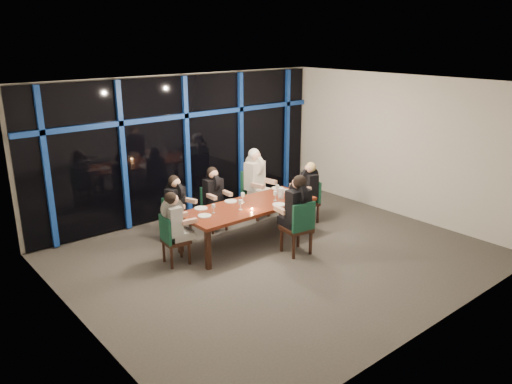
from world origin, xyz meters
TOP-DOWN VIEW (x-y plane):
  - room at (0.00, 0.00)m, footprint 7.04×7.00m
  - window_wall at (0.01, 2.93)m, footprint 6.86×0.43m
  - dining_table at (0.00, 0.80)m, footprint 2.60×1.00m
  - chair_far_left at (-1.01, 1.80)m, footprint 0.52×0.52m
  - chair_far_mid at (-0.13, 1.81)m, footprint 0.42×0.42m
  - chair_far_right at (0.97, 1.86)m, footprint 0.56×0.56m
  - chair_end_left at (-1.60, 0.91)m, footprint 0.45×0.45m
  - chair_end_right at (1.70, 0.86)m, footprint 0.49×0.49m
  - chair_near_mid at (0.33, -0.20)m, footprint 0.53×0.53m
  - diner_far_left at (-0.98, 1.73)m, footprint 0.53×0.60m
  - diner_far_mid at (-0.13, 1.74)m, footprint 0.45×0.55m
  - diner_far_right at (0.99, 1.78)m, footprint 0.56×0.68m
  - diner_end_left at (-1.53, 0.90)m, footprint 0.57×0.46m
  - diner_end_right at (1.63, 0.87)m, footprint 0.59×0.50m
  - diner_near_mid at (0.35, -0.11)m, footprint 0.54×0.66m
  - plate_far_left at (-0.80, 1.20)m, footprint 0.24×0.24m
  - plate_far_mid at (-0.14, 1.17)m, footprint 0.24×0.24m
  - plate_far_right at (1.09, 1.23)m, footprint 0.24×0.24m
  - plate_end_left at (-0.97, 0.84)m, footprint 0.24×0.24m
  - plate_end_right at (1.08, 1.01)m, footprint 0.24×0.24m
  - plate_near_mid at (0.43, 0.45)m, footprint 0.24×0.24m
  - wine_bottle at (1.05, 0.60)m, footprint 0.07×0.07m
  - water_pitcher at (0.73, 0.72)m, footprint 0.12×0.11m
  - tea_light at (-0.13, 0.56)m, footprint 0.05×0.05m
  - wine_glass_a at (-0.28, 0.70)m, footprint 0.07×0.07m
  - wine_glass_b at (0.00, 0.99)m, footprint 0.07×0.07m
  - wine_glass_c at (0.55, 0.68)m, footprint 0.07×0.07m
  - wine_glass_d at (-0.75, 0.87)m, footprint 0.06×0.06m
  - wine_glass_e at (0.86, 0.97)m, footprint 0.07×0.07m

SIDE VIEW (x-z plane):
  - chair_end_right at x=1.70m, z-range 0.05..0.92m
  - chair_far_left at x=-1.01m, z-range 0.05..0.93m
  - chair_end_left at x=-1.60m, z-range 0.05..0.93m
  - chair_far_mid at x=-0.13m, z-range 0.05..0.94m
  - chair_near_mid at x=0.33m, z-range 0.06..1.06m
  - chair_far_right at x=0.97m, z-range 0.06..1.08m
  - dining_table at x=0.00m, z-range 0.31..1.06m
  - plate_far_left at x=-0.80m, z-range 0.75..0.76m
  - plate_far_mid at x=-0.14m, z-range 0.75..0.76m
  - plate_far_right at x=1.09m, z-range 0.75..0.76m
  - plate_end_left at x=-0.97m, z-range 0.75..0.76m
  - plate_end_right at x=1.08m, z-range 0.75..0.76m
  - plate_near_mid at x=0.43m, z-range 0.75..0.76m
  - tea_light at x=-0.13m, z-range 0.75..0.78m
  - diner_end_right at x=1.63m, z-range 0.41..1.26m
  - diner_far_left at x=-0.98m, z-range 0.41..1.27m
  - diner_end_left at x=-1.53m, z-range 0.41..1.27m
  - diner_far_mid at x=-0.13m, z-range 0.42..1.28m
  - water_pitcher at x=0.73m, z-range 0.75..0.95m
  - wine_bottle at x=1.05m, z-range 0.72..1.01m
  - wine_glass_d at x=-0.75m, z-range 0.79..0.95m
  - wine_glass_e at x=0.86m, z-range 0.79..0.97m
  - wine_glass_c at x=0.55m, z-range 0.79..0.98m
  - wine_glass_a at x=-0.28m, z-range 0.79..0.98m
  - wine_glass_b at x=0.00m, z-range 0.79..0.98m
  - diner_near_mid at x=0.35m, z-range 0.47..1.44m
  - diner_far_right at x=0.99m, z-range 0.48..1.47m
  - window_wall at x=0.01m, z-range 0.08..3.02m
  - room at x=0.00m, z-range 0.51..3.53m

